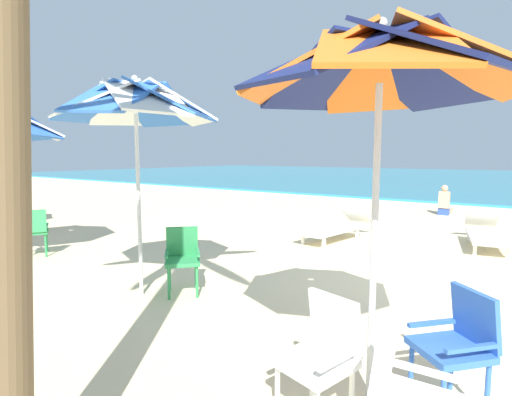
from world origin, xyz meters
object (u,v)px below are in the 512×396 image
(beach_umbrella_0, at_px, (380,70))
(plastic_chair_3, at_px, (182,256))
(sun_lounger_1, at_px, (486,233))
(plastic_chair_2, at_px, (458,341))
(plastic_chair_6, at_px, (34,229))
(sun_lounger_2, at_px, (336,227))
(beach_umbrella_1, at_px, (136,105))
(plastic_chair_1, at_px, (322,351))
(beachgoer_seated, at_px, (445,205))
(plastic_chair_0, at_px, (408,394))

(beach_umbrella_0, relative_size, plastic_chair_3, 3.18)
(beach_umbrella_0, bearing_deg, sun_lounger_1, 87.94)
(plastic_chair_2, relative_size, plastic_chair_6, 1.00)
(sun_lounger_2, bearing_deg, beach_umbrella_1, -98.61)
(sun_lounger_2, bearing_deg, plastic_chair_1, -67.30)
(beach_umbrella_0, distance_m, beachgoer_seated, 10.65)
(plastic_chair_1, bearing_deg, beach_umbrella_1, 163.94)
(plastic_chair_2, height_order, beachgoer_seated, beachgoer_seated)
(plastic_chair_6, bearing_deg, beachgoer_seated, 62.58)
(plastic_chair_0, bearing_deg, beach_umbrella_0, 124.84)
(beach_umbrella_0, distance_m, plastic_chair_2, 2.00)
(beach_umbrella_0, bearing_deg, plastic_chair_1, -113.54)
(plastic_chair_0, relative_size, plastic_chair_6, 1.00)
(beach_umbrella_0, height_order, beachgoer_seated, beach_umbrella_0)
(plastic_chair_0, relative_size, beach_umbrella_1, 0.31)
(plastic_chair_6, bearing_deg, sun_lounger_1, 40.40)
(beach_umbrella_1, height_order, plastic_chair_3, beach_umbrella_1)
(plastic_chair_0, distance_m, beachgoer_seated, 11.08)
(plastic_chair_3, bearing_deg, sun_lounger_2, 85.57)
(plastic_chair_2, bearing_deg, sun_lounger_2, 122.33)
(beach_umbrella_1, xyz_separation_m, sun_lounger_1, (3.40, 5.72, -2.16))
(plastic_chair_0, distance_m, beach_umbrella_1, 4.21)
(beach_umbrella_1, height_order, beachgoer_seated, beach_umbrella_1)
(sun_lounger_2, xyz_separation_m, beachgoer_seated, (1.24, 5.32, 0.01))
(plastic_chair_2, bearing_deg, plastic_chair_6, 177.39)
(beach_umbrella_0, bearing_deg, beachgoer_seated, 96.85)
(plastic_chair_0, bearing_deg, sun_lounger_2, 117.19)
(sun_lounger_1, relative_size, sun_lounger_2, 1.00)
(plastic_chair_2, xyz_separation_m, beach_umbrella_1, (-3.73, 0.16, 1.94))
(sun_lounger_2, relative_size, beachgoer_seated, 2.39)
(plastic_chair_1, relative_size, beach_umbrella_1, 0.31)
(plastic_chair_0, relative_size, sun_lounger_1, 0.39)
(beach_umbrella_0, height_order, plastic_chair_6, beach_umbrella_0)
(plastic_chair_0, relative_size, plastic_chair_3, 1.00)
(sun_lounger_2, bearing_deg, sun_lounger_1, 22.12)
(sun_lounger_1, bearing_deg, plastic_chair_6, -139.60)
(plastic_chair_0, xyz_separation_m, plastic_chair_3, (-3.23, 1.40, 0.00))
(beach_umbrella_0, distance_m, plastic_chair_3, 3.49)
(plastic_chair_2, relative_size, beachgoer_seated, 0.94)
(plastic_chair_1, height_order, beachgoer_seated, beachgoer_seated)
(beach_umbrella_0, xyz_separation_m, plastic_chair_3, (-2.81, 0.81, -1.91))
(plastic_chair_2, bearing_deg, plastic_chair_1, -136.38)
(plastic_chair_2, distance_m, sun_lounger_1, 5.89)
(plastic_chair_1, relative_size, sun_lounger_1, 0.39)
(plastic_chair_2, height_order, sun_lounger_2, plastic_chair_2)
(sun_lounger_1, bearing_deg, plastic_chair_2, -86.86)
(plastic_chair_0, xyz_separation_m, beach_umbrella_1, (-3.60, 1.02, 1.94))
(plastic_chair_0, bearing_deg, beach_umbrella_1, 164.19)
(plastic_chair_3, xyz_separation_m, sun_lounger_1, (3.03, 5.34, -0.22))
(plastic_chair_6, bearing_deg, beach_umbrella_0, -5.19)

